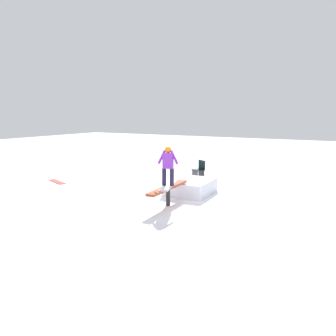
# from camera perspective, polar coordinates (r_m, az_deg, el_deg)

# --- Properties ---
(ground_plane) EXTENTS (60.00, 60.00, 0.00)m
(ground_plane) POSITION_cam_1_polar(r_m,az_deg,el_deg) (10.72, 0.00, -6.56)
(ground_plane) COLOR white
(rail_feature) EXTENTS (2.36, 0.37, 0.64)m
(rail_feature) POSITION_cam_1_polar(r_m,az_deg,el_deg) (10.58, 0.00, -3.72)
(rail_feature) COLOR black
(rail_feature) RESTS_ON ground
(snow_kicker_ramp) EXTENTS (1.86, 1.57, 0.52)m
(snow_kicker_ramp) POSITION_cam_1_polar(r_m,az_deg,el_deg) (12.26, 3.95, -3.27)
(snow_kicker_ramp) COLOR white
(snow_kicker_ramp) RESTS_ON ground
(main_rider_on_rail) EXTENTS (1.46, 0.71, 1.30)m
(main_rider_on_rail) POSITION_cam_1_polar(r_m,az_deg,el_deg) (10.44, 0.00, 0.14)
(main_rider_on_rail) COLOR white
(main_rider_on_rail) RESTS_ON rail_feature
(loose_snowboard_coral) EXTENTS (0.69, 1.26, 0.02)m
(loose_snowboard_coral) POSITION_cam_1_polar(r_m,az_deg,el_deg) (15.10, -18.78, -2.28)
(loose_snowboard_coral) COLOR #E95A54
(loose_snowboard_coral) RESTS_ON ground
(folding_chair) EXTENTS (0.60, 0.60, 0.88)m
(folding_chair) POSITION_cam_1_polar(r_m,az_deg,el_deg) (14.76, 5.44, -0.48)
(folding_chair) COLOR #3F3F44
(folding_chair) RESTS_ON ground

